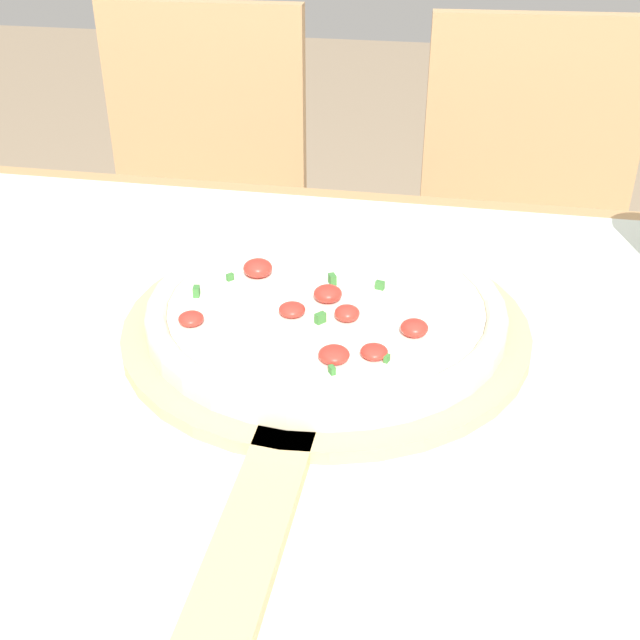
% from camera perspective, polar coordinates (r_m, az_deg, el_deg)
% --- Properties ---
extents(dining_table, '(1.15, 0.96, 0.75)m').
position_cam_1_polar(dining_table, '(0.74, -5.83, -12.85)').
color(dining_table, '#A87F51').
rests_on(dining_table, ground_plane).
extents(towel_cloth, '(1.07, 0.88, 0.00)m').
position_cam_1_polar(towel_cloth, '(0.67, -6.35, -5.67)').
color(towel_cloth, silver).
rests_on(towel_cloth, dining_table).
extents(pizza_peel, '(0.38, 0.59, 0.01)m').
position_cam_1_polar(pizza_peel, '(0.73, 0.09, -1.37)').
color(pizza_peel, tan).
rests_on(pizza_peel, towel_cloth).
extents(pizza, '(0.33, 0.33, 0.04)m').
position_cam_1_polar(pizza, '(0.74, 0.43, 0.83)').
color(pizza, beige).
rests_on(pizza, pizza_peel).
extents(chair_left, '(0.42, 0.42, 0.90)m').
position_cam_1_polar(chair_left, '(1.57, -8.47, 7.25)').
color(chair_left, tan).
rests_on(chair_left, ground_plane).
extents(chair_right, '(0.43, 0.43, 0.90)m').
position_cam_1_polar(chair_right, '(1.50, 14.32, 5.33)').
color(chair_right, tan).
rests_on(chair_right, ground_plane).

